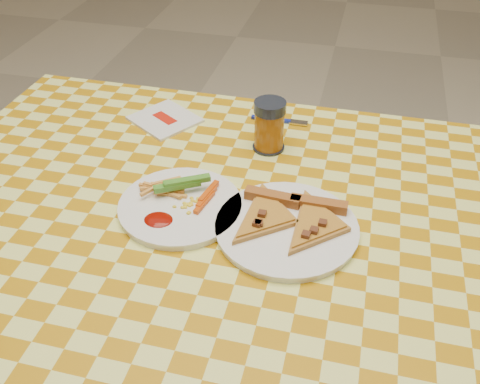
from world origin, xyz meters
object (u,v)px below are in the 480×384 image
plate_left (180,207)px  drink_glass (269,126)px  plate_right (286,229)px  table (232,240)px

plate_left → drink_glass: size_ratio=2.01×
plate_left → plate_right: bearing=-3.6°
plate_left → drink_glass: (0.12, 0.25, 0.05)m
plate_left → drink_glass: 0.28m
drink_glass → table: bearing=-96.1°
plate_right → drink_glass: 0.28m
plate_right → drink_glass: size_ratio=2.23×
table → drink_glass: 0.26m
plate_right → drink_glass: bearing=108.2°
plate_right → plate_left: bearing=176.4°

